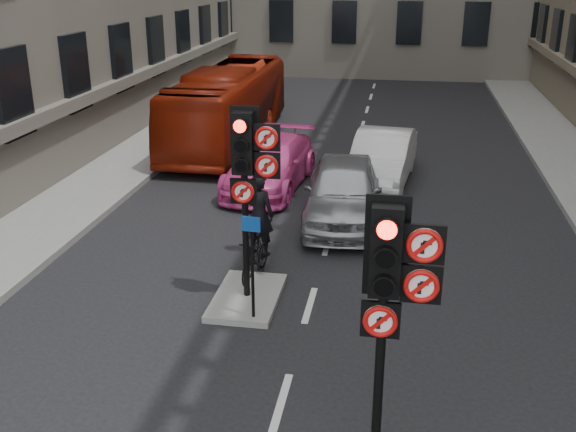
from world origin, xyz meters
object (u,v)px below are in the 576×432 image
(motorcycle, at_px, (255,257))
(motorcyclist, at_px, (259,214))
(signal_near, at_px, (392,281))
(car_silver, at_px, (343,191))
(info_sign, at_px, (252,253))
(signal_far, at_px, (249,164))
(car_pink, at_px, (270,164))
(bus_red, at_px, (228,105))
(car_white, at_px, (382,158))

(motorcycle, bearing_deg, motorcyclist, 105.77)
(signal_near, height_order, car_silver, signal_near)
(signal_near, xyz_separation_m, motorcyclist, (-2.90, 6.17, -1.66))
(motorcycle, bearing_deg, signal_near, -53.19)
(motorcycle, relative_size, info_sign, 0.77)
(signal_far, bearing_deg, signal_near, -56.98)
(signal_far, distance_m, car_pink, 7.18)
(signal_near, relative_size, motorcycle, 2.42)
(bus_red, distance_m, info_sign, 12.86)
(signal_far, relative_size, car_silver, 0.78)
(signal_far, distance_m, car_white, 8.30)
(car_silver, height_order, car_pink, car_silver)
(signal_near, bearing_deg, signal_far, 123.02)
(signal_near, relative_size, signal_far, 1.00)
(car_white, xyz_separation_m, motorcyclist, (-2.42, -5.62, 0.19))
(signal_far, xyz_separation_m, car_silver, (1.30, 4.50, -1.92))
(car_silver, height_order, motorcycle, car_silver)
(car_white, bearing_deg, signal_far, -99.25)
(motorcycle, distance_m, info_sign, 2.06)
(car_silver, bearing_deg, signal_near, -84.61)
(car_silver, distance_m, car_white, 3.38)
(signal_far, distance_m, bus_red, 12.11)
(bus_red, bearing_deg, car_pink, -62.39)
(signal_near, relative_size, car_pink, 0.76)
(car_white, distance_m, bus_red, 6.69)
(signal_near, xyz_separation_m, car_silver, (-1.30, 8.50, -1.80))
(signal_far, relative_size, info_sign, 1.87)
(car_silver, height_order, motorcyclist, motorcyclist)
(motorcycle, bearing_deg, car_silver, 75.57)
(car_silver, distance_m, motorcyclist, 2.84)
(car_pink, distance_m, bus_red, 5.34)
(bus_red, distance_m, motorcyclist, 9.88)
(signal_far, bearing_deg, car_silver, 73.84)
(bus_red, height_order, motorcyclist, bus_red)
(motorcyclist, bearing_deg, signal_near, 128.51)
(bus_red, bearing_deg, car_silver, -55.83)
(signal_far, relative_size, bus_red, 0.38)
(motorcyclist, bearing_deg, info_sign, 113.14)
(motorcyclist, bearing_deg, bus_red, -58.46)
(signal_near, relative_size, info_sign, 1.87)
(signal_near, height_order, bus_red, signal_near)
(motorcyclist, bearing_deg, car_pink, -68.52)
(car_silver, xyz_separation_m, car_pink, (-2.27, 2.32, -0.10))
(info_sign, bearing_deg, signal_near, -46.90)
(motorcycle, xyz_separation_m, motorcyclist, (-0.16, 1.16, 0.48))
(signal_far, distance_m, info_sign, 1.59)
(signal_near, height_order, motorcyclist, signal_near)
(signal_far, xyz_separation_m, bus_red, (-3.39, 11.54, -1.38))
(car_pink, distance_m, info_sign, 7.75)
(signal_far, xyz_separation_m, car_white, (2.12, 7.79, -1.97))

